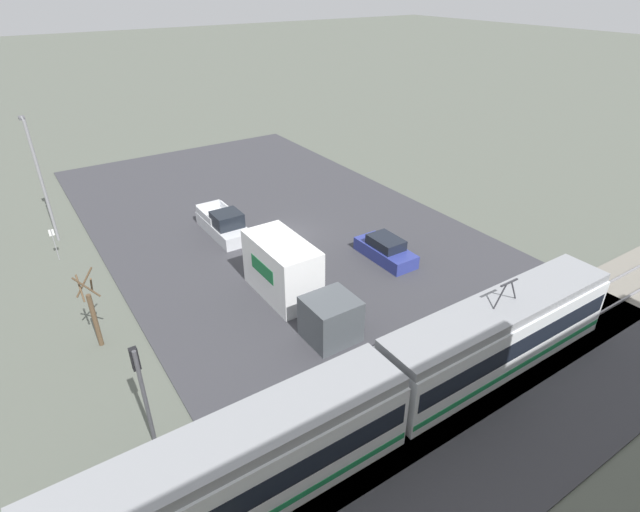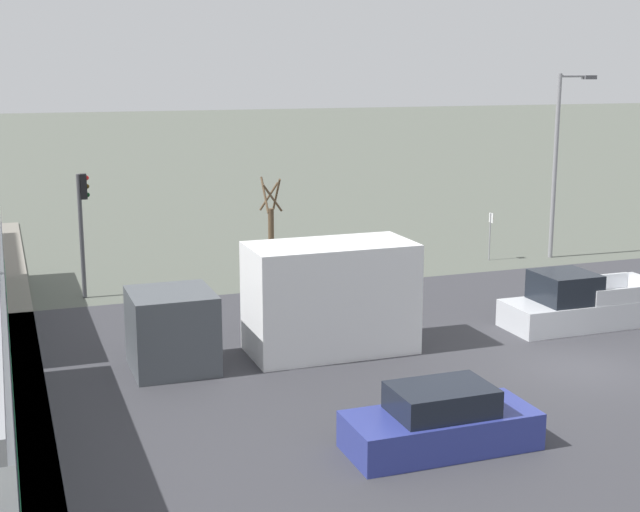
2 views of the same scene
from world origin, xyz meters
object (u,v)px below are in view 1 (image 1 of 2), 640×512
at_px(street_lamp_near_crossing, 39,174).
at_px(traffic_light_pole, 141,385).
at_px(box_truck, 293,279).
at_px(street_tree, 93,313).
at_px(pickup_truck, 224,225).
at_px(light_rail_tram, 389,391).
at_px(no_parking_sign, 54,241).
at_px(sedan_car_0, 385,250).

bearing_deg(street_lamp_near_crossing, traffic_light_pole, 90.69).
distance_m(box_truck, street_tree, 10.15).
relative_size(pickup_truck, street_tree, 1.28).
bearing_deg(street_tree, box_truck, 167.02).
xyz_separation_m(pickup_truck, traffic_light_pole, (9.82, 15.27, 2.32)).
xyz_separation_m(light_rail_tram, no_parking_sign, (9.04, -22.21, -0.38)).
height_order(box_truck, sedan_car_0, box_truck).
bearing_deg(box_truck, street_lamp_near_crossing, -58.48).
xyz_separation_m(pickup_truck, street_lamp_near_crossing, (10.08, -5.89, 4.02)).
height_order(sedan_car_0, traffic_light_pole, traffic_light_pole).
bearing_deg(street_tree, light_rail_tram, 126.66).
relative_size(sedan_car_0, street_lamp_near_crossing, 0.53).
bearing_deg(street_lamp_near_crossing, no_parking_sign, 82.35).
bearing_deg(pickup_truck, street_tree, 37.35).
relative_size(street_lamp_near_crossing, no_parking_sign, 3.85).
xyz_separation_m(box_truck, sedan_car_0, (-7.56, -1.05, -0.94)).
relative_size(box_truck, pickup_truck, 1.57).
distance_m(light_rail_tram, box_truck, 9.52).
distance_m(pickup_truck, no_parking_sign, 10.86).
relative_size(street_tree, no_parking_sign, 1.96).
xyz_separation_m(box_truck, traffic_light_pole, (9.52, 5.22, 1.47)).
distance_m(street_lamp_near_crossing, no_parking_sign, 4.74).
height_order(pickup_truck, traffic_light_pole, traffic_light_pole).
xyz_separation_m(light_rail_tram, sedan_car_0, (-8.72, -10.50, -1.01)).
distance_m(light_rail_tram, traffic_light_pole, 9.47).
height_order(light_rail_tram, no_parking_sign, light_rail_tram).
distance_m(pickup_truck, traffic_light_pole, 18.30).
height_order(box_truck, street_tree, street_tree).
bearing_deg(pickup_truck, light_rail_tram, 85.72).
bearing_deg(box_truck, pickup_truck, -91.70).
relative_size(pickup_truck, no_parking_sign, 2.51).
bearing_deg(box_truck, street_tree, -12.98).
xyz_separation_m(street_lamp_near_crossing, no_parking_sign, (0.43, 3.18, -3.48)).
bearing_deg(no_parking_sign, street_tree, 91.71).
relative_size(traffic_light_pole, street_tree, 1.11).
relative_size(box_truck, no_parking_sign, 3.93).
height_order(light_rail_tram, traffic_light_pole, traffic_light_pole).
bearing_deg(traffic_light_pole, street_tree, -87.20).
xyz_separation_m(box_truck, no_parking_sign, (10.20, -12.76, -0.31)).
bearing_deg(light_rail_tram, sedan_car_0, -129.73).
height_order(light_rail_tram, street_tree, light_rail_tram).
height_order(street_tree, street_lamp_near_crossing, street_lamp_near_crossing).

